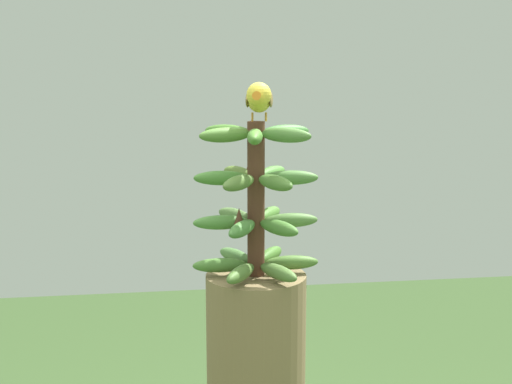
# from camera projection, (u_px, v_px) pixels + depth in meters

# --- Properties ---
(banana_bunch) EXTENTS (0.28, 0.30, 0.36)m
(banana_bunch) POSITION_uv_depth(u_px,v_px,m) (256.00, 200.00, 1.61)
(banana_bunch) COLOR #4C2D1E
(banana_bunch) RESTS_ON banana_tree
(perched_bird) EXTENTS (0.22, 0.08, 0.09)m
(perched_bird) POSITION_uv_depth(u_px,v_px,m) (259.00, 98.00, 1.56)
(perched_bird) COLOR #C68933
(perched_bird) RESTS_ON banana_bunch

